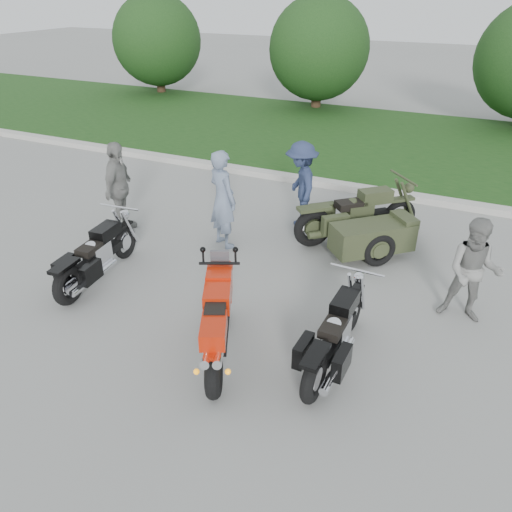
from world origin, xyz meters
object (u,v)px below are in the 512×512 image
at_px(cruiser_right, 334,338).
at_px(person_back, 119,188).
at_px(person_stripe, 223,199).
at_px(person_denim, 301,186).
at_px(cruiser_left, 95,258).
at_px(cruiser_sidecar, 364,228).
at_px(sportbike_red, 217,321).
at_px(person_grey, 474,272).

xyz_separation_m(cruiser_right, person_back, (-4.92, 2.08, 0.46)).
bearing_deg(cruiser_right, person_stripe, 141.99).
distance_m(person_stripe, person_denim, 1.67).
bearing_deg(person_denim, cruiser_right, -4.33).
height_order(cruiser_left, cruiser_sidecar, cruiser_sidecar).
bearing_deg(cruiser_right, cruiser_sidecar, 99.69).
bearing_deg(person_stripe, cruiser_sidecar, -132.87).
height_order(person_denim, person_back, person_back).
distance_m(cruiser_sidecar, person_back, 4.63).
xyz_separation_m(cruiser_right, cruiser_sidecar, (-0.45, 3.19, 0.04)).
xyz_separation_m(sportbike_red, person_denim, (-0.46, 4.18, 0.29)).
height_order(cruiser_left, person_grey, person_grey).
bearing_deg(person_stripe, sportbike_red, 144.84).
distance_m(cruiser_right, person_grey, 2.31).
bearing_deg(sportbike_red, person_denim, 71.28).
height_order(cruiser_left, cruiser_right, cruiser_left).
distance_m(cruiser_right, cruiser_sidecar, 3.22).
xyz_separation_m(person_stripe, person_back, (-2.09, -0.28, -0.02)).
distance_m(person_denim, person_back, 3.48).
relative_size(cruiser_left, cruiser_sidecar, 0.97).
relative_size(cruiser_right, person_denim, 1.24).
distance_m(cruiser_right, person_stripe, 3.72).
bearing_deg(person_grey, cruiser_sidecar, 141.64).
relative_size(cruiser_left, cruiser_right, 1.01).
height_order(cruiser_left, person_denim, person_denim).
relative_size(cruiser_sidecar, person_stripe, 1.23).
height_order(cruiser_sidecar, person_denim, person_denim).
relative_size(cruiser_sidecar, person_grey, 1.42).
relative_size(cruiser_right, person_stripe, 1.18).
height_order(cruiser_left, person_back, person_back).
distance_m(cruiser_right, person_denim, 4.16).
bearing_deg(sportbike_red, cruiser_right, -5.80).
height_order(cruiser_right, cruiser_sidecar, cruiser_sidecar).
bearing_deg(person_denim, person_stripe, -67.23).
bearing_deg(person_denim, sportbike_red, -24.63).
height_order(person_grey, person_back, person_back).
distance_m(cruiser_sidecar, person_stripe, 2.57).
xyz_separation_m(cruiser_sidecar, person_back, (-4.48, -1.11, 0.42)).
height_order(sportbike_red, person_stripe, person_stripe).
distance_m(person_stripe, person_back, 2.11).
relative_size(cruiser_left, person_grey, 1.37).
distance_m(sportbike_red, cruiser_left, 2.82).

